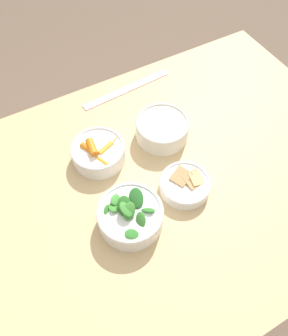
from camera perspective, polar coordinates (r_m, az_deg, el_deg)
ground_plane at (r=1.63m, az=3.56°, el=-14.91°), size 10.00×10.00×0.00m
dining_table at (r=1.05m, az=5.36°, el=-3.88°), size 1.20×0.91×0.74m
bowl_carrots at (r=0.97m, az=-7.94°, el=2.78°), size 0.16×0.16×0.07m
bowl_greens at (r=0.85m, az=-2.42°, el=-8.26°), size 0.17×0.17×0.09m
bowl_beans_hotdog at (r=1.01m, az=3.16°, el=6.76°), size 0.16×0.16×0.06m
bowl_cookies at (r=0.91m, az=7.22°, el=-2.87°), size 0.14×0.14×0.05m
ruler at (r=1.17m, az=-3.02°, el=13.54°), size 0.33×0.05×0.00m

